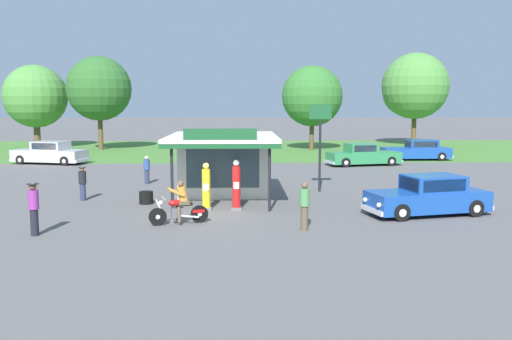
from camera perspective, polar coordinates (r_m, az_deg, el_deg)
ground_plane at (r=21.68m, az=-5.16°, el=-4.52°), size 300.00×300.00×0.00m
grass_verge_strip at (r=51.40m, az=-3.21°, el=2.19°), size 120.00×24.00×0.01m
service_station_kiosk at (r=25.52m, az=-3.45°, el=1.09°), size 4.81×6.58×3.37m
gas_pump_nearside at (r=22.11m, az=-5.30°, el=-1.95°), size 0.44×0.44×1.95m
gas_pump_offside at (r=22.06m, az=-2.09°, el=-1.80°), size 0.44×0.44×2.06m
motorcycle_with_rider at (r=19.67m, az=-8.07°, el=-3.82°), size 2.10×0.86×1.58m
featured_classic_sedan at (r=22.16m, az=17.78°, el=-2.70°), size 5.10×2.78×1.56m
parked_car_back_row_far_right at (r=41.81m, az=-20.99°, el=1.64°), size 5.68×3.19×1.63m
parked_car_back_row_left at (r=40.03m, az=-2.30°, el=1.82°), size 5.07×2.87×1.53m
parked_car_second_row_spare at (r=43.51m, az=16.65°, el=1.96°), size 5.36×1.99×1.56m
parked_car_back_row_centre at (r=38.74m, az=11.26°, el=1.51°), size 5.50×2.84×1.56m
bystander_strolling_foreground at (r=19.16m, az=-22.47°, el=-3.67°), size 0.39×0.39×1.76m
bystander_leaning_by_kiosk at (r=18.54m, az=5.16°, el=-3.69°), size 0.34×0.34×1.69m
bystander_standing_back_lot at (r=29.79m, az=-11.48°, el=0.08°), size 0.34×0.34×1.53m
bystander_admiring_sedan at (r=25.38m, az=-17.89°, el=-1.28°), size 0.34×0.34×1.53m
tree_oak_far_left at (r=52.92m, az=-16.28°, el=8.26°), size 5.99×5.99×8.73m
tree_oak_left at (r=57.09m, az=-22.23°, el=7.14°), size 6.09×6.09×8.09m
tree_oak_far_right at (r=50.84m, az=5.96°, el=7.78°), size 5.65×5.65×7.86m
tree_oak_centre at (r=58.83m, az=16.27°, el=8.35°), size 6.83×6.83×9.56m
roadside_pole_sign at (r=26.62m, az=6.81°, el=4.02°), size 1.10×0.12×4.28m
spare_tire_stack at (r=23.94m, az=-11.55°, el=-2.88°), size 0.60×0.60×0.54m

